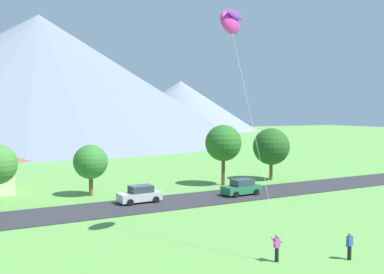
{
  "coord_description": "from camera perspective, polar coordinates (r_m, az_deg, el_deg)",
  "views": [
    {
      "loc": [
        -12.81,
        -7.25,
        9.08
      ],
      "look_at": [
        -1.02,
        14.81,
        7.58
      ],
      "focal_mm": 40.3,
      "sensor_mm": 36.0,
      "label": 1
    }
  ],
  "objects": [
    {
      "name": "road_strip",
      "position": [
        41.42,
        -9.55,
        -9.21
      ],
      "size": [
        160.0,
        6.55,
        0.08
      ],
      "primitive_type": "cube",
      "color": "#2D2D33",
      "rests_on": "ground"
    },
    {
      "name": "mountain_east_ridge",
      "position": [
        143.83,
        -19.5,
        7.41
      ],
      "size": [
        125.28,
        125.28,
        39.0
      ],
      "primitive_type": "cone",
      "color": "slate",
      "rests_on": "ground"
    },
    {
      "name": "mountain_west_ridge",
      "position": [
        205.19,
        -1.53,
        4.18
      ],
      "size": [
        72.24,
        72.24,
        23.38
      ],
      "primitive_type": "cone",
      "color": "gray",
      "rests_on": "ground"
    },
    {
      "name": "tree_center",
      "position": [
        47.36,
        -13.27,
        -3.24
      ],
      "size": [
        3.67,
        3.67,
        5.5
      ],
      "color": "brown",
      "rests_on": "ground"
    },
    {
      "name": "tree_right_of_center",
      "position": [
        57.55,
        10.44,
        -1.26
      ],
      "size": [
        4.83,
        4.83,
        6.85
      ],
      "color": "brown",
      "rests_on": "ground"
    },
    {
      "name": "tree_near_right",
      "position": [
        52.7,
        4.17,
        -0.82
      ],
      "size": [
        4.46,
        4.46,
        7.43
      ],
      "color": "brown",
      "rests_on": "ground"
    },
    {
      "name": "parked_car_silver_west_end",
      "position": [
        43.13,
        -6.91,
        -7.56
      ],
      "size": [
        4.26,
        2.2,
        1.68
      ],
      "color": "#B7BCC1",
      "rests_on": "road_strip"
    },
    {
      "name": "parked_car_green_mid_east",
      "position": [
        46.93,
        6.55,
        -6.66
      ],
      "size": [
        4.28,
        2.24,
        1.68
      ],
      "color": "#237042",
      "rests_on": "road_strip"
    },
    {
      "name": "kite_flyer_with_kite",
      "position": [
        30.01,
        5.29,
        14.2
      ],
      "size": [
        2.85,
        6.18,
        15.92
      ],
      "color": "black",
      "rests_on": "ground"
    },
    {
      "name": "watcher_person",
      "position": [
        28.77,
        20.13,
        -13.34
      ],
      "size": [
        0.56,
        0.24,
        1.68
      ],
      "color": "black",
      "rests_on": "ground"
    }
  ]
}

